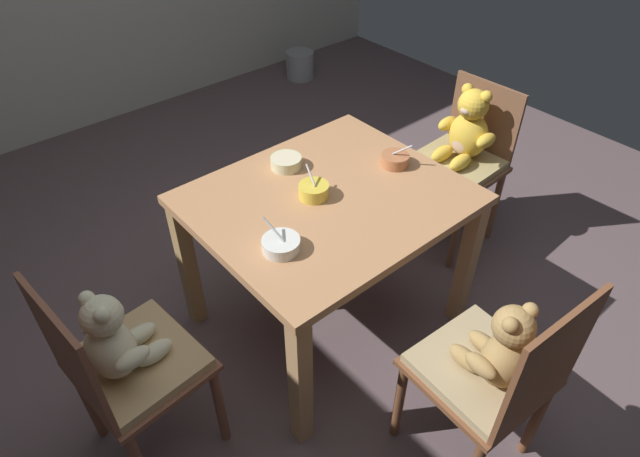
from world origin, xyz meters
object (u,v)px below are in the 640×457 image
porridge_bowl_yellow_center (314,190)px  porridge_bowl_cream_far_center (285,162)px  metal_pail (300,65)px  dining_table (328,217)px  porridge_bowl_white_near_left (281,244)px  teddy_chair_near_front (496,365)px  teddy_chair_near_right (464,146)px  porridge_bowl_terracotta_near_right (395,160)px  teddy_chair_near_left (122,357)px

porridge_bowl_yellow_center → porridge_bowl_cream_far_center: porridge_bowl_yellow_center is taller
porridge_bowl_cream_far_center → metal_pail: 2.53m
dining_table → porridge_bowl_yellow_center: 0.15m
porridge_bowl_cream_far_center → porridge_bowl_white_near_left: size_ratio=0.91×
porridge_bowl_yellow_center → porridge_bowl_cream_far_center: bearing=79.9°
dining_table → porridge_bowl_yellow_center: bearing=143.3°
teddy_chair_near_front → porridge_bowl_yellow_center: size_ratio=7.21×
teddy_chair_near_right → porridge_bowl_terracotta_near_right: size_ratio=7.31×
porridge_bowl_terracotta_near_right → porridge_bowl_white_near_left: bearing=-170.6°
metal_pail → teddy_chair_near_right: bearing=-106.9°
teddy_chair_near_front → metal_pail: size_ratio=3.99×
teddy_chair_near_front → porridge_bowl_white_near_left: teddy_chair_near_front is taller
teddy_chair_near_left → teddy_chair_near_right: bearing=-2.8°
porridge_bowl_cream_far_center → metal_pail: size_ratio=0.57×
dining_table → porridge_bowl_terracotta_near_right: (0.36, -0.02, 0.13)m
dining_table → teddy_chair_near_left: 0.93m
dining_table → porridge_bowl_yellow_center: size_ratio=8.07×
teddy_chair_near_right → teddy_chair_near_left: bearing=0.1°
porridge_bowl_cream_far_center → metal_pail: (1.57, 1.88, -0.63)m
porridge_bowl_cream_far_center → porridge_bowl_terracotta_near_right: porridge_bowl_terracotta_near_right is taller
teddy_chair_near_left → porridge_bowl_terracotta_near_right: teddy_chair_near_left is taller
dining_table → metal_pail: 2.71m
porridge_bowl_cream_far_center → porridge_bowl_white_near_left: bearing=-129.4°
porridge_bowl_white_near_left → porridge_bowl_yellow_center: bearing=29.9°
teddy_chair_near_front → porridge_bowl_terracotta_near_right: (0.39, 0.84, 0.20)m
teddy_chair_near_left → porridge_bowl_yellow_center: size_ratio=6.99×
teddy_chair_near_right → porridge_bowl_white_near_left: teddy_chair_near_right is taller
dining_table → teddy_chair_near_right: (0.93, 0.03, -0.05)m
porridge_bowl_yellow_center → porridge_bowl_terracotta_near_right: porridge_bowl_yellow_center is taller
teddy_chair_near_front → teddy_chair_near_left: 1.20m
porridge_bowl_terracotta_near_right → dining_table: bearing=177.5°
porridge_bowl_yellow_center → metal_pail: porridge_bowl_yellow_center is taller
teddy_chair_near_front → porridge_bowl_cream_far_center: size_ratio=7.01×
porridge_bowl_yellow_center → porridge_bowl_white_near_left: 0.33m
porridge_bowl_yellow_center → teddy_chair_near_left: bearing=-174.7°
porridge_bowl_terracotta_near_right → porridge_bowl_cream_far_center: bearing=142.0°
metal_pail → teddy_chair_near_left: bearing=-138.7°
porridge_bowl_white_near_left → teddy_chair_near_right: bearing=7.3°
teddy_chair_near_left → porridge_bowl_cream_far_center: 1.00m
teddy_chair_near_front → teddy_chair_near_left: bearing=51.6°
dining_table → porridge_bowl_white_near_left: bearing=-158.6°
teddy_chair_near_right → teddy_chair_near_front: teddy_chair_near_front is taller
dining_table → porridge_bowl_terracotta_near_right: bearing=-2.5°
teddy_chair_near_left → porridge_bowl_white_near_left: teddy_chair_near_left is taller
dining_table → teddy_chair_near_left: bearing=-177.0°
dining_table → teddy_chair_near_right: teddy_chair_near_right is taller
metal_pail → porridge_bowl_white_near_left: bearing=-129.8°
porridge_bowl_terracotta_near_right → metal_pail: porridge_bowl_terracotta_near_right is taller
dining_table → teddy_chair_near_front: size_ratio=1.12×
teddy_chair_near_front → teddy_chair_near_right: bearing=-43.7°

